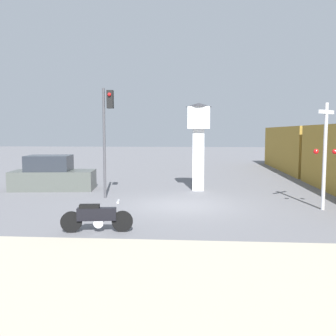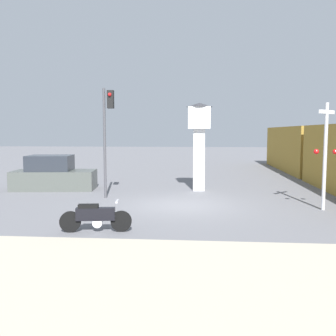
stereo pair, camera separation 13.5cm
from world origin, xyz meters
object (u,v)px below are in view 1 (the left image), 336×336
freight_train (323,153)px  traffic_light (107,124)px  railroad_crossing_signal (325,152)px  parked_car (52,175)px  clock_tower (199,132)px  motorcycle (97,217)px

freight_train → traffic_light: size_ratio=4.88×
railroad_crossing_signal → parked_car: railroad_crossing_signal is taller
freight_train → traffic_light: bearing=-148.5°
clock_tower → railroad_crossing_signal: size_ratio=1.09×
clock_tower → freight_train: 9.19m
freight_train → railroad_crossing_signal: 9.70m
clock_tower → parked_car: (-7.61, -0.37, -2.24)m
railroad_crossing_signal → freight_train: bearing=72.1°
motorcycle → freight_train: 17.07m
traffic_light → freight_train: bearing=31.5°
railroad_crossing_signal → clock_tower: bearing=136.8°
motorcycle → railroad_crossing_signal: bearing=18.5°
traffic_light → parked_car: bearing=147.2°
freight_train → parked_car: 16.24m
traffic_light → parked_car: (-3.48, 2.24, -2.62)m
motorcycle → traffic_light: size_ratio=0.44×
traffic_light → railroad_crossing_signal: bearing=-12.0°
parked_car → clock_tower: bearing=-3.5°
traffic_light → railroad_crossing_signal: (8.94, -1.91, -1.13)m
clock_tower → railroad_crossing_signal: 6.65m
traffic_light → parked_car: traffic_light is taller
traffic_light → railroad_crossing_signal: traffic_light is taller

